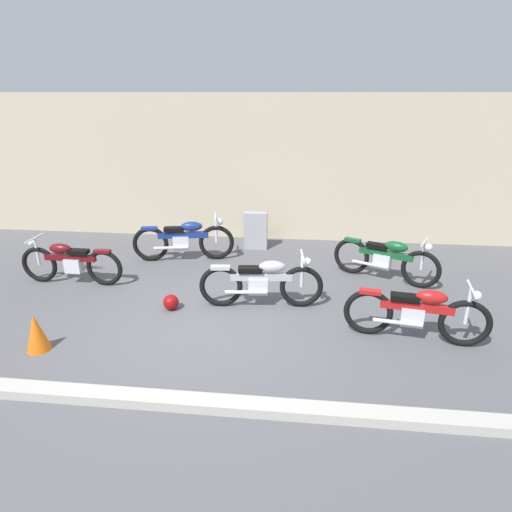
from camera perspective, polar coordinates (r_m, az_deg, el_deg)
The scene contains 11 objects.
ground_plane at distance 6.74m, azimuth -6.55°, elevation -9.31°, with size 40.00×40.00×0.00m, color #56565B.
building_wall at distance 10.46m, azimuth -1.48°, elevation 11.53°, with size 18.00×0.30×3.37m, color beige.
curb_strip at distance 5.29m, azimuth -10.91°, elevation -18.28°, with size 18.00×0.24×0.12m, color #B7B2A8.
stone_marker at distance 9.83m, azimuth -0.04°, elevation 3.36°, with size 0.52×0.20×0.85m, color #9E9EA3.
helmet at distance 7.28m, azimuth -11.15°, elevation -6.01°, with size 0.26×0.26×0.26m, color maroon.
traffic_cone at distance 6.74m, azimuth -27.00°, elevation -8.95°, with size 0.32×0.32×0.55m, color orange.
motorcycle_maroon at distance 8.70m, azimuth -23.31°, elevation -0.74°, with size 1.97×0.55×0.88m.
motorcycle_silver at distance 7.12m, azimuth 0.82°, elevation -3.44°, with size 2.05×0.57×0.92m.
motorcycle_red at distance 6.59m, azimuth 20.51°, elevation -7.03°, with size 2.01×0.57×0.91m.
motorcycle_green at distance 8.48m, azimuth 16.78°, elevation -0.33°, with size 1.87×1.02×0.91m.
motorcycle_blue at distance 9.24m, azimuth -9.44°, elevation 2.17°, with size 2.11×0.68×0.96m.
Camera 1 is at (1.38, -5.68, 3.36)m, focal length 30.32 mm.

